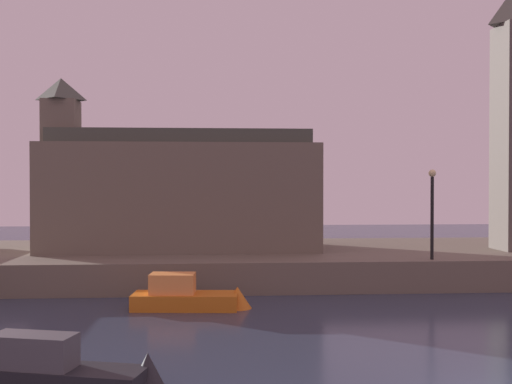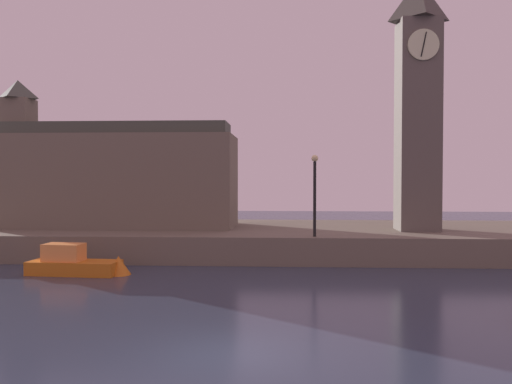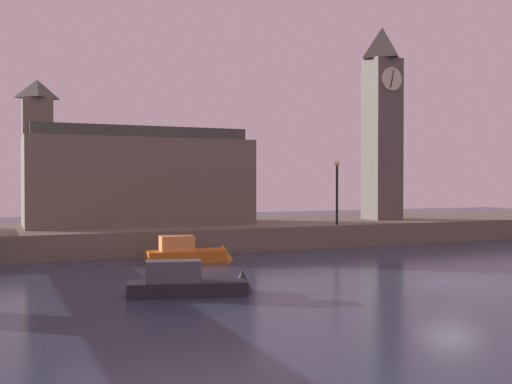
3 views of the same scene
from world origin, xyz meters
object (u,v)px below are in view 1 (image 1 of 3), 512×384
object	(u,v)px
boat_barge_dark	(72,370)
boat_patrol_orange	(197,297)
parliament_hall	(175,191)
streetlamp	(432,204)

from	to	relation	value
boat_barge_dark	boat_patrol_orange	xyz separation A→B (m)	(2.84, 9.55, 0.02)
parliament_hall	streetlamp	world-z (taller)	parliament_hall
streetlamp	boat_patrol_orange	bearing A→B (deg)	-162.73
parliament_hall	boat_barge_dark	size ratio (longest dim) A/B	2.79
streetlamp	boat_barge_dark	world-z (taller)	streetlamp
parliament_hall	boat_patrol_orange	world-z (taller)	parliament_hall
boat_patrol_orange	parliament_hall	bearing A→B (deg)	99.34
streetlamp	boat_patrol_orange	size ratio (longest dim) A/B	0.85
streetlamp	boat_patrol_orange	xyz separation A→B (m)	(-11.16, -3.47, -3.68)
parliament_hall	streetlamp	xyz separation A→B (m)	(12.61, -5.34, -0.56)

